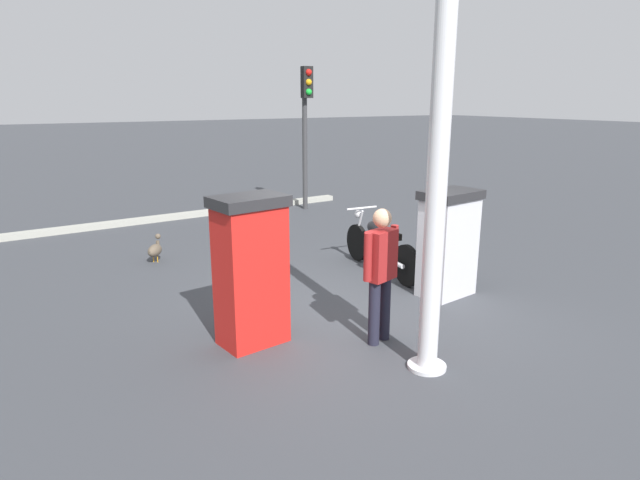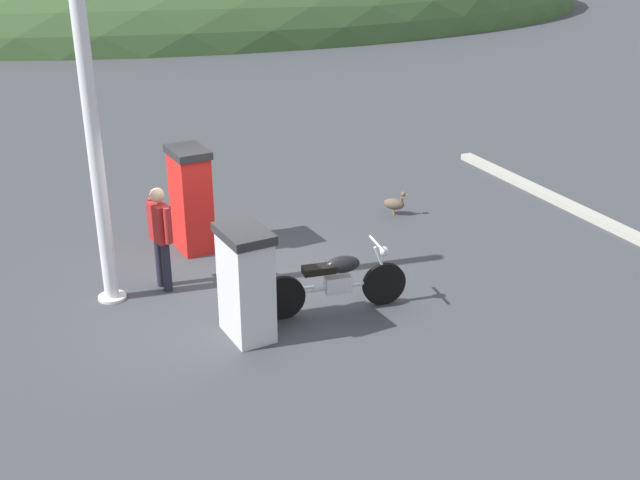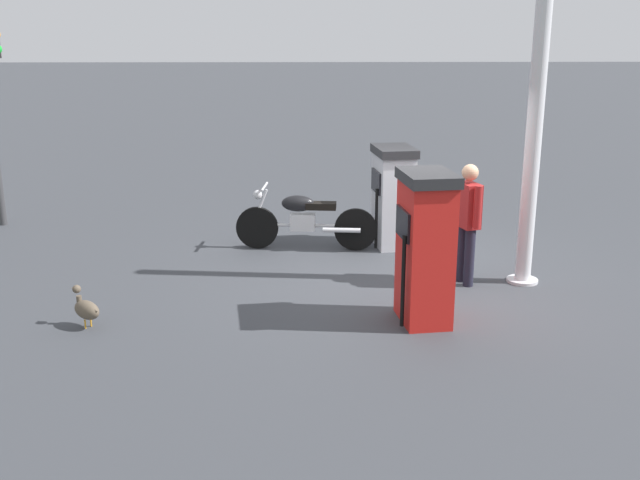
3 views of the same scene
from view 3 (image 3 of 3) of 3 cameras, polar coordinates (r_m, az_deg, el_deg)
ground_plane at (r=9.83m, az=5.65°, el=-2.87°), size 120.00×120.00×0.00m
fuel_pump_near at (r=11.06m, az=5.62°, el=3.38°), size 0.64×0.88×1.49m
fuel_pump_far at (r=8.18m, az=8.07°, el=-0.55°), size 0.63×0.84×1.70m
motorcycle_near_pump at (r=10.89m, az=-1.24°, el=1.62°), size 2.08×0.56×0.95m
attendant_person at (r=9.49m, az=11.28°, el=1.75°), size 0.29×0.57×1.55m
wandering_duck at (r=8.52m, az=-17.53°, el=-5.05°), size 0.41×0.38×0.46m
canopy_support_pole at (r=9.49m, az=16.28°, el=9.94°), size 0.40×0.40×4.69m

